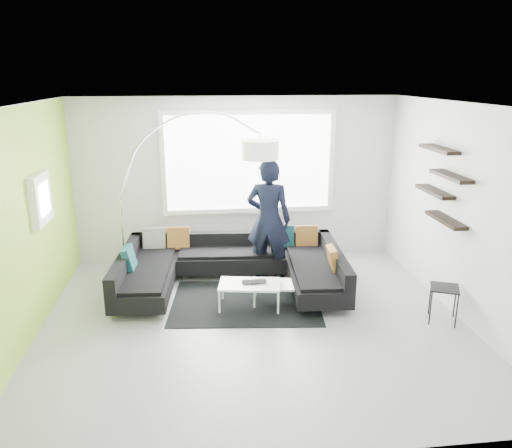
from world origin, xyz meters
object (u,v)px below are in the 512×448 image
at_px(sectional_sofa, 231,270).
at_px(person, 269,220).
at_px(arc_lamp, 119,200).
at_px(coffee_table, 264,293).
at_px(side_table, 443,304).
at_px(laptop, 255,283).

distance_m(sectional_sofa, person, 0.99).
relative_size(sectional_sofa, arc_lamp, 1.31).
relative_size(coffee_table, side_table, 2.25).
bearing_deg(sectional_sofa, laptop, -64.11).
xyz_separation_m(arc_lamp, side_table, (4.34, -1.89, -1.07)).
height_order(sectional_sofa, coffee_table, sectional_sofa).
height_order(arc_lamp, laptop, arc_lamp).
relative_size(side_table, laptop, 1.42).
distance_m(arc_lamp, laptop, 2.46).
height_order(sectional_sofa, arc_lamp, arc_lamp).
xyz_separation_m(sectional_sofa, arc_lamp, (-1.65, 0.54, 1.00)).
distance_m(side_table, person, 2.82).
height_order(sectional_sofa, side_table, sectional_sofa).
xyz_separation_m(sectional_sofa, coffee_table, (0.41, -0.60, -0.14)).
bearing_deg(side_table, arc_lamp, 156.40).
bearing_deg(person, coffee_table, 96.57).
bearing_deg(person, arc_lamp, 15.32).
bearing_deg(arc_lamp, person, 3.70).
bearing_deg(person, sectional_sofa, 52.46).
height_order(arc_lamp, person, arc_lamp).
height_order(person, laptop, person).
bearing_deg(coffee_table, sectional_sofa, 133.23).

